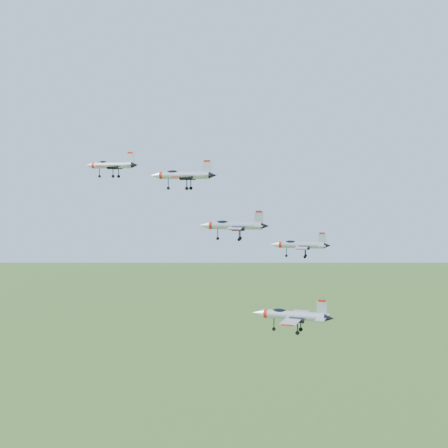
{
  "coord_description": "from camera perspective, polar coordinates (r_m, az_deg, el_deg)",
  "views": [
    {
      "loc": [
        6.87,
        -113.21,
        136.49
      ],
      "look_at": [
        2.1,
        -5.17,
        128.4
      ],
      "focal_mm": 50.0,
      "sensor_mm": 36.0,
      "label": 1
    }
  ],
  "objects": [
    {
      "name": "jet_right_low",
      "position": [
        99.83,
        6.19,
        -8.29
      ],
      "size": [
        12.96,
        11.03,
        3.53
      ],
      "rotation": [
        0.0,
        0.0,
        -0.29
      ],
      "color": "#B7BBC5"
    },
    {
      "name": "jet_left_high",
      "position": [
        111.37,
        0.82,
        -0.14
      ],
      "size": [
        12.74,
        10.54,
        3.4
      ],
      "rotation": [
        0.0,
        0.0,
        -0.07
      ],
      "color": "#B7BBC5"
    },
    {
      "name": "jet_right_high",
      "position": [
        93.41,
        -3.82,
        4.48
      ],
      "size": [
        10.44,
        8.81,
        2.81
      ],
      "rotation": [
        0.0,
        0.0,
        -0.22
      ],
      "color": "#B7BBC5"
    },
    {
      "name": "jet_left_low",
      "position": [
        119.51,
        6.92,
        -1.91
      ],
      "size": [
        11.59,
        9.68,
        3.1
      ],
      "rotation": [
        0.0,
        0.0,
        -0.15
      ],
      "color": "#B7BBC5"
    },
    {
      "name": "jet_lead",
      "position": [
        124.12,
        -10.32,
        5.33
      ],
      "size": [
        11.58,
        9.88,
        3.17
      ],
      "rotation": [
        0.0,
        0.0,
        -0.31
      ],
      "color": "#B7BBC5"
    }
  ]
}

